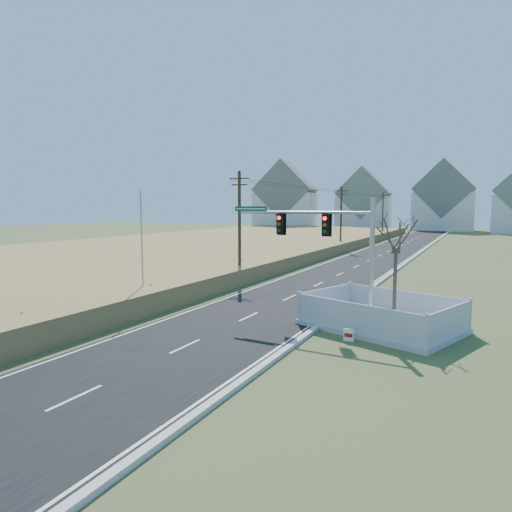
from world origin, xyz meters
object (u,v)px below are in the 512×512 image
at_px(flagpole, 142,261).
at_px(open_sign, 349,335).
at_px(traffic_signal_mast, 336,246).
at_px(bare_tree, 396,232).
at_px(fence_enclosure, 381,323).

bearing_deg(flagpole, open_sign, -6.79).
relative_size(traffic_signal_mast, open_sign, 14.13).
relative_size(flagpole, bare_tree, 1.17).
distance_m(traffic_signal_mast, flagpole, 11.80).
bearing_deg(bare_tree, open_sign, -114.00).
height_order(traffic_signal_mast, flagpole, flagpole).
bearing_deg(open_sign, fence_enclosure, 73.81).
xyz_separation_m(traffic_signal_mast, bare_tree, (2.89, 0.42, 0.76)).
bearing_deg(fence_enclosure, bare_tree, 48.62).
bearing_deg(fence_enclosure, open_sign, -87.20).
height_order(traffic_signal_mast, bare_tree, traffic_signal_mast).
height_order(fence_enclosure, flagpole, flagpole).
bearing_deg(open_sign, traffic_signal_mast, 118.05).
relative_size(traffic_signal_mast, fence_enclosure, 0.98).
distance_m(open_sign, bare_tree, 5.74).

